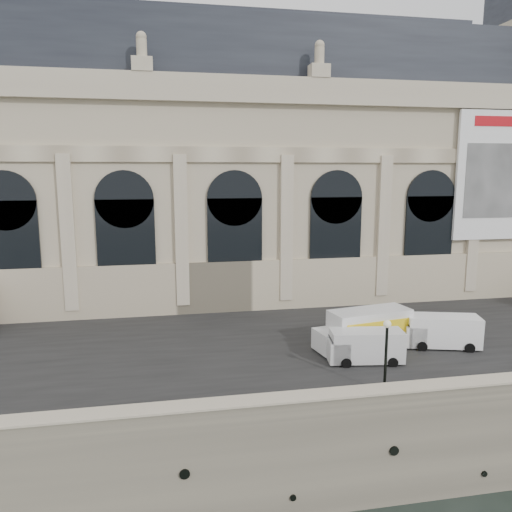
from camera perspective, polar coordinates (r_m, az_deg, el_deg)
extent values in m
plane|color=black|center=(33.18, 11.68, -26.61)|extent=(260.00, 260.00, 0.00)
cube|color=gray|center=(62.72, -0.48, -5.54)|extent=(160.00, 70.00, 6.00)
cube|color=#2D2D2D|center=(42.23, 4.67, -8.96)|extent=(160.00, 24.00, 0.06)
cube|color=gray|center=(30.28, 11.68, -15.92)|extent=(160.00, 1.20, 1.10)
cube|color=beige|center=(30.03, 11.72, -14.88)|extent=(160.00, 1.40, 0.12)
cube|color=#C6B798|center=(55.79, -5.88, 7.08)|extent=(68.00, 18.00, 22.00)
cube|color=beige|center=(47.92, -4.76, -3.62)|extent=(68.60, 0.40, 5.00)
cube|color=beige|center=(47.03, -5.07, 18.58)|extent=(69.00, 0.80, 2.40)
cube|color=beige|center=(46.64, -4.98, 11.49)|extent=(68.00, 0.30, 1.40)
cube|color=#282D36|center=(56.88, -6.15, 21.31)|extent=(64.00, 15.00, 6.00)
cube|color=#282D36|center=(57.69, -6.22, 24.72)|extent=(56.00, 10.00, 1.20)
cube|color=black|center=(48.71, -26.38, 0.40)|extent=(5.20, 0.25, 9.00)
cylinder|color=black|center=(48.26, -26.79, 5.68)|extent=(5.20, 0.25, 5.20)
cube|color=beige|center=(47.33, -20.71, 2.38)|extent=(1.20, 0.50, 14.00)
cube|color=black|center=(46.99, -14.57, 0.80)|extent=(5.20, 0.25, 9.00)
cylinder|color=black|center=(46.53, -14.81, 6.28)|extent=(5.20, 0.25, 5.20)
cube|color=beige|center=(46.64, -8.51, 2.80)|extent=(1.20, 0.50, 14.00)
cube|color=black|center=(47.37, -2.42, 1.18)|extent=(5.20, 0.25, 9.00)
cylinder|color=black|center=(46.91, -2.46, 6.62)|extent=(5.20, 0.25, 5.20)
cube|color=beige|center=(48.07, 3.50, 3.10)|extent=(1.20, 0.50, 14.00)
cube|color=black|center=(49.79, 9.05, 1.49)|extent=(5.20, 0.25, 9.00)
cylinder|color=black|center=(49.35, 9.19, 6.66)|extent=(5.20, 0.25, 5.20)
cube|color=beige|center=(51.44, 14.38, 3.25)|extent=(1.20, 0.50, 14.00)
cube|color=black|center=(53.99, 19.09, 1.71)|extent=(5.20, 0.25, 9.00)
cylinder|color=black|center=(53.58, 19.36, 6.48)|extent=(5.20, 0.25, 5.20)
cube|color=beige|center=(56.41, 23.63, 3.29)|extent=(1.20, 0.50, 14.00)
cube|color=white|center=(57.13, 25.77, 8.24)|extent=(9.00, 0.35, 13.00)
cube|color=#B10B13|center=(57.17, 26.30, 13.64)|extent=(6.00, 0.06, 1.00)
cube|color=gray|center=(56.68, 25.44, 7.76)|extent=(6.20, 0.06, 7.50)
cube|color=silver|center=(36.89, 12.51, -9.94)|extent=(5.35, 2.72, 2.18)
cube|color=silver|center=(36.54, 9.34, -10.58)|extent=(1.71, 2.18, 1.51)
cube|color=black|center=(36.27, 8.53, -9.84)|extent=(0.31, 1.69, 0.76)
cylinder|color=black|center=(35.93, 10.29, -11.97)|extent=(0.75, 0.34, 0.72)
cylinder|color=black|center=(37.74, 9.63, -10.87)|extent=(0.75, 0.34, 0.72)
cylinder|color=black|center=(36.76, 15.37, -11.66)|extent=(0.75, 0.34, 0.72)
cylinder|color=black|center=(38.53, 14.47, -10.61)|extent=(0.75, 0.34, 0.72)
cube|color=white|center=(41.52, 20.56, -7.97)|extent=(5.82, 3.52, 2.32)
cube|color=white|center=(41.10, 17.57, -8.50)|extent=(2.04, 2.45, 1.61)
cube|color=black|center=(40.81, 16.83, -7.77)|extent=(0.55, 1.76, 0.81)
cylinder|color=black|center=(40.42, 18.46, -9.80)|extent=(0.81, 0.45, 0.77)
cylinder|color=black|center=(42.36, 17.80, -8.85)|extent=(0.81, 0.45, 0.77)
cylinder|color=black|center=(41.37, 23.23, -9.64)|extent=(0.81, 0.45, 0.77)
cylinder|color=black|center=(43.27, 22.36, -8.73)|extent=(0.81, 0.45, 0.77)
cube|color=silver|center=(39.74, 12.83, -7.98)|extent=(6.62, 3.49, 2.83)
cube|color=yellow|center=(38.77, 13.85, -8.47)|extent=(5.38, 1.03, 1.68)
cube|color=#B10B13|center=(38.77, 13.85, -8.47)|extent=(3.10, 0.60, 0.63)
cube|color=silver|center=(38.14, 8.27, -9.59)|extent=(2.06, 2.57, 1.57)
cylinder|color=black|center=(37.66, 10.00, -10.82)|extent=(0.88, 0.44, 0.84)
cylinder|color=black|center=(39.62, 8.19, -9.72)|extent=(0.88, 0.44, 0.84)
cylinder|color=black|center=(40.48, 16.47, -9.60)|extent=(0.88, 0.44, 0.84)
cylinder|color=black|center=(42.31, 14.48, -8.66)|extent=(0.88, 0.44, 0.84)
cylinder|color=black|center=(32.83, 14.45, -14.57)|extent=(0.48, 0.48, 0.43)
cylinder|color=black|center=(32.09, 14.60, -11.40)|extent=(0.17, 0.17, 4.32)
sphere|color=beige|center=(31.35, 14.78, -7.52)|extent=(0.48, 0.48, 0.48)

